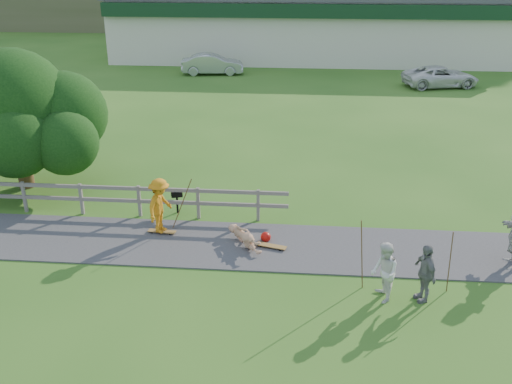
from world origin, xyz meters
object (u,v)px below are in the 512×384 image
Objects in this scene: spectator_a at (384,272)px; car_silver at (212,64)px; tree at (19,135)px; bbq at (177,202)px; skater_fallen at (245,237)px; spectator_b at (425,273)px; skater_rider at (160,209)px; car_white at (441,77)px.

car_silver is (-8.87, 28.23, -0.08)m from spectator_a.
bbq is at bearing -16.19° from tree.
tree is 6.66m from bbq.
skater_fallen is 1.03× the size of spectator_b.
skater_rider reaches higher than bbq.
spectator_b reaches higher than car_white.
bbq is at bearing 11.36° from skater_rider.
tree is at bearing 77.27° from skater_rider.
car_white is 0.75× the size of tree.
car_white is at bearing 40.57° from bbq.
spectator_a is 1.03m from spectator_b.
bbq reaches higher than skater_fallen.
spectator_a is 14.22m from tree.
bbq is at bearing 178.87° from car_silver.
skater_fallen is 25.17m from car_white.
car_white is 24.45m from bbq.
bbq is at bearing 104.97° from skater_fallen.
spectator_a reaches higher than skater_fallen.
skater_fallen is 3.37m from bbq.
skater_fallen is at bearing -133.24° from spectator_a.
spectator_b is (7.54, -3.03, -0.09)m from skater_rider.
car_white is (13.16, 22.33, -0.21)m from skater_rider.
skater_rider is 1.12× the size of spectator_b.
skater_rider is at bearing -29.51° from tree.
skater_rider is 2.83m from skater_fallen.
skater_fallen is 0.33× the size of car_white.
spectator_a reaches higher than car_white.
tree is at bearing 163.11° from car_silver.
skater_rider reaches higher than car_white.
spectator_a is 1.01× the size of spectator_b.
car_silver reaches higher than car_white.
spectator_b is at bearing -49.49° from bbq.
skater_rider is at bearing 178.13° from car_silver.
skater_fallen is 0.37× the size of car_silver.
spectator_b reaches higher than car_silver.
spectator_b is 0.25× the size of tree.
spectator_a is 0.25× the size of tree.
skater_rider is 1.09× the size of skater_fallen.
skater_fallen is 2.01× the size of bbq.
spectator_a is at bearing -98.76° from skater_rider.
skater_rider is 1.70m from bbq.
skater_rider reaches higher than car_silver.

